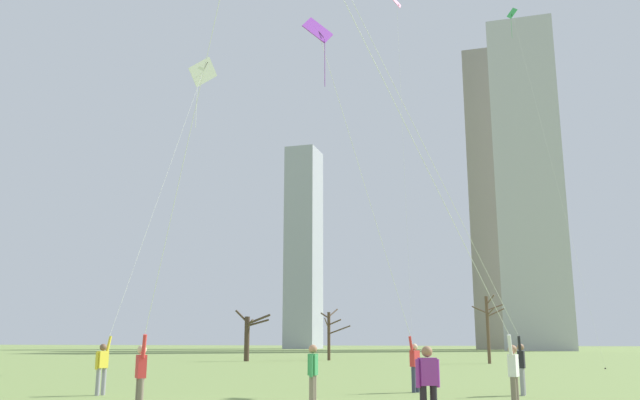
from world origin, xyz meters
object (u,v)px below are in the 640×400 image
object	(u,v)px
kite_flyer_midfield_center_orange	(185,170)
kite_flyer_far_back_yellow	(485,289)
kite_flyer_foreground_right_red	(490,322)
bare_tree_center	(330,332)
bare_tree_left_of_center	(488,326)
kite_flyer_foreground_left_white	(130,285)
distant_kite_high_overhead_pink	(399,52)
distant_kite_drifting_left_green	(518,37)
bystander_watching_nearby	(313,373)
bare_tree_leftmost	(248,334)
kite_flyer_midfield_right_purple	(403,322)
bystander_far_off_by_trees	(428,383)

from	to	relation	value
kite_flyer_midfield_center_orange	kite_flyer_far_back_yellow	bearing A→B (deg)	54.25
kite_flyer_foreground_right_red	bare_tree_center	distance (m)	43.08
kite_flyer_midfield_center_orange	bare_tree_left_of_center	world-z (taller)	kite_flyer_midfield_center_orange
bare_tree_center	kite_flyer_foreground_left_white	bearing A→B (deg)	-85.17
kite_flyer_midfield_center_orange	distant_kite_high_overhead_pink	distance (m)	26.15
kite_flyer_foreground_right_red	distant_kite_drifting_left_green	size ratio (longest dim) A/B	0.51
kite_flyer_foreground_right_red	bystander_watching_nearby	distance (m)	4.68
bare_tree_leftmost	bare_tree_left_of_center	bearing A→B (deg)	-0.09
kite_flyer_foreground_right_red	bare_tree_left_of_center	size ratio (longest dim) A/B	2.57
kite_flyer_midfield_center_orange	distant_kite_drifting_left_green	xyz separation A→B (m)	(8.22, 33.67, 18.00)
kite_flyer_midfield_center_orange	kite_flyer_far_back_yellow	distance (m)	10.43
kite_flyer_foreground_right_red	distant_kite_drifting_left_green	bearing A→B (deg)	86.13
kite_flyer_midfield_right_purple	distant_kite_drifting_left_green	world-z (taller)	distant_kite_drifting_left_green
distant_kite_high_overhead_pink	kite_flyer_midfield_right_purple	bearing A→B (deg)	-81.49
bare_tree_left_of_center	kite_flyer_foreground_right_red	bearing A→B (deg)	-87.70
distant_kite_high_overhead_pink	bare_tree_left_of_center	xyz separation A→B (m)	(3.57, 16.89, -15.47)
bystander_far_off_by_trees	bare_tree_center	xyz separation A→B (m)	(-14.14, 43.20, 1.53)
kite_flyer_midfield_center_orange	bystander_watching_nearby	xyz separation A→B (m)	(1.71, 4.09, -4.51)
bystander_watching_nearby	bare_tree_leftmost	world-z (taller)	bare_tree_leftmost
kite_flyer_foreground_right_red	kite_flyer_far_back_yellow	world-z (taller)	kite_flyer_far_back_yellow
kite_flyer_midfield_center_orange	kite_flyer_far_back_yellow	size ratio (longest dim) A/B	1.29
kite_flyer_far_back_yellow	distant_kite_high_overhead_pink	size ratio (longest dim) A/B	0.72
bystander_far_off_by_trees	distant_kite_high_overhead_pink	bearing A→B (deg)	100.06
kite_flyer_midfield_center_orange	kite_flyer_foreground_right_red	world-z (taller)	kite_flyer_midfield_center_orange
bare_tree_leftmost	kite_flyer_foreground_right_red	bearing A→B (deg)	-59.37
kite_flyer_far_back_yellow	bare_tree_center	size ratio (longest dim) A/B	3.44
kite_flyer_far_back_yellow	bare_tree_leftmost	world-z (taller)	kite_flyer_far_back_yellow
distant_kite_high_overhead_pink	bare_tree_leftmost	xyz separation A→B (m)	(-16.17, 16.92, -16.05)
kite_flyer_foreground_left_white	distant_kite_drifting_left_green	xyz separation A→B (m)	(14.18, 26.31, 19.80)
kite_flyer_foreground_right_red	kite_flyer_foreground_left_white	world-z (taller)	kite_flyer_foreground_left_white
bystander_far_off_by_trees	distant_kite_drifting_left_green	bearing A→B (deg)	84.48
kite_flyer_far_back_yellow	bare_tree_leftmost	distance (m)	37.73
kite_flyer_foreground_right_red	bare_tree_center	world-z (taller)	kite_flyer_foreground_right_red
kite_flyer_far_back_yellow	kite_flyer_foreground_left_white	xyz separation A→B (m)	(-11.93, -0.93, 0.32)
kite_flyer_far_back_yellow	distant_kite_drifting_left_green	xyz separation A→B (m)	(2.26, 25.38, 20.13)
kite_flyer_foreground_right_red	bare_tree_leftmost	xyz separation A→B (m)	(-21.18, 35.77, 0.05)
bystander_far_off_by_trees	distant_kite_high_overhead_pink	distance (m)	28.11
kite_flyer_far_back_yellow	distant_kite_high_overhead_pink	bearing A→B (deg)	108.24
kite_flyer_foreground_right_red	distant_kite_high_overhead_pink	world-z (taller)	distant_kite_high_overhead_pink
kite_flyer_midfield_right_purple	kite_flyer_foreground_right_red	xyz separation A→B (m)	(3.03, -5.61, -0.16)
bare_tree_leftmost	distant_kite_high_overhead_pink	bearing A→B (deg)	-46.30
bystander_far_off_by_trees	bare_tree_leftmost	xyz separation A→B (m)	(-20.03, 38.69, 1.31)
kite_flyer_foreground_left_white	distant_kite_high_overhead_pink	world-z (taller)	distant_kite_high_overhead_pink
kite_flyer_foreground_right_red	bare_tree_left_of_center	xyz separation A→B (m)	(-1.44, 35.73, 0.63)
kite_flyer_midfield_right_purple	kite_flyer_far_back_yellow	bearing A→B (deg)	-23.68
bystander_watching_nearby	bystander_far_off_by_trees	bearing A→B (deg)	-42.82
distant_kite_drifting_left_green	bare_tree_left_of_center	world-z (taller)	distant_kite_drifting_left_green
bystander_watching_nearby	bare_tree_leftmost	xyz separation A→B (m)	(-16.67, 35.57, 1.31)
distant_kite_drifting_left_green	bare_tree_leftmost	world-z (taller)	distant_kite_drifting_left_green
kite_flyer_foreground_left_white	bystander_far_off_by_trees	world-z (taller)	kite_flyer_foreground_left_white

